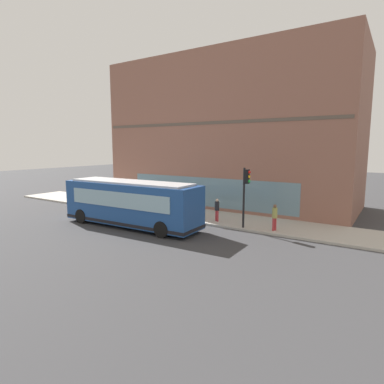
{
  "coord_description": "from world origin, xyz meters",
  "views": [
    {
      "loc": [
        -15.77,
        -13.33,
        5.35
      ],
      "look_at": [
        3.31,
        -0.91,
        2.1
      ],
      "focal_mm": 29.91,
      "sensor_mm": 36.0,
      "label": 1
    }
  ],
  "objects_px": {
    "pedestrian_walking_along_curb": "(275,216)",
    "pedestrian_near_hydrant": "(217,208)",
    "newspaper_vending_box": "(165,203)",
    "city_bus_nearside": "(131,204)",
    "pedestrian_by_light_pole": "(138,194)",
    "fire_hydrant": "(197,210)",
    "traffic_light_near_corner": "(246,186)"
  },
  "relations": [
    {
      "from": "pedestrian_walking_along_curb",
      "to": "pedestrian_near_hydrant",
      "type": "bearing_deg",
      "value": 86.43
    },
    {
      "from": "pedestrian_walking_along_curb",
      "to": "newspaper_vending_box",
      "type": "bearing_deg",
      "value": 78.57
    },
    {
      "from": "pedestrian_near_hydrant",
      "to": "newspaper_vending_box",
      "type": "xyz_separation_m",
      "value": [
        1.81,
        6.02,
        -0.46
      ]
    },
    {
      "from": "city_bus_nearside",
      "to": "pedestrian_by_light_pole",
      "type": "bearing_deg",
      "value": 39.48
    },
    {
      "from": "pedestrian_walking_along_curb",
      "to": "pedestrian_near_hydrant",
      "type": "relative_size",
      "value": 1.04
    },
    {
      "from": "pedestrian_walking_along_curb",
      "to": "pedestrian_near_hydrant",
      "type": "xyz_separation_m",
      "value": [
        0.26,
        4.21,
        -0.04
      ]
    },
    {
      "from": "city_bus_nearside",
      "to": "pedestrian_walking_along_curb",
      "type": "bearing_deg",
      "value": -67.3
    },
    {
      "from": "city_bus_nearside",
      "to": "fire_hydrant",
      "type": "height_order",
      "value": "city_bus_nearside"
    },
    {
      "from": "newspaper_vending_box",
      "to": "pedestrian_by_light_pole",
      "type": "bearing_deg",
      "value": 82.57
    },
    {
      "from": "city_bus_nearside",
      "to": "pedestrian_near_hydrant",
      "type": "relative_size",
      "value": 6.34
    },
    {
      "from": "newspaper_vending_box",
      "to": "traffic_light_near_corner",
      "type": "bearing_deg",
      "value": -105.99
    },
    {
      "from": "fire_hydrant",
      "to": "pedestrian_by_light_pole",
      "type": "xyz_separation_m",
      "value": [
        1.31,
        7.26,
        0.55
      ]
    },
    {
      "from": "pedestrian_by_light_pole",
      "to": "traffic_light_near_corner",
      "type": "bearing_deg",
      "value": -103.53
    },
    {
      "from": "pedestrian_walking_along_curb",
      "to": "newspaper_vending_box",
      "type": "relative_size",
      "value": 1.84
    },
    {
      "from": "fire_hydrant",
      "to": "pedestrian_walking_along_curb",
      "type": "height_order",
      "value": "pedestrian_walking_along_curb"
    },
    {
      "from": "traffic_light_near_corner",
      "to": "newspaper_vending_box",
      "type": "xyz_separation_m",
      "value": [
        2.41,
        8.41,
        -2.24
      ]
    },
    {
      "from": "pedestrian_walking_along_curb",
      "to": "newspaper_vending_box",
      "type": "height_order",
      "value": "pedestrian_walking_along_curb"
    },
    {
      "from": "pedestrian_near_hydrant",
      "to": "pedestrian_by_light_pole",
      "type": "bearing_deg",
      "value": 76.64
    },
    {
      "from": "pedestrian_by_light_pole",
      "to": "newspaper_vending_box",
      "type": "bearing_deg",
      "value": -97.43
    },
    {
      "from": "pedestrian_near_hydrant",
      "to": "fire_hydrant",
      "type": "bearing_deg",
      "value": 67.12
    },
    {
      "from": "pedestrian_by_light_pole",
      "to": "fire_hydrant",
      "type": "bearing_deg",
      "value": -100.21
    },
    {
      "from": "newspaper_vending_box",
      "to": "city_bus_nearside",
      "type": "bearing_deg",
      "value": -164.66
    },
    {
      "from": "traffic_light_near_corner",
      "to": "pedestrian_near_hydrant",
      "type": "height_order",
      "value": "traffic_light_near_corner"
    },
    {
      "from": "city_bus_nearside",
      "to": "pedestrian_by_light_pole",
      "type": "distance_m",
      "value": 7.98
    },
    {
      "from": "pedestrian_by_light_pole",
      "to": "pedestrian_near_hydrant",
      "type": "xyz_separation_m",
      "value": [
        -2.26,
        -9.52,
        -0.01
      ]
    },
    {
      "from": "pedestrian_by_light_pole",
      "to": "newspaper_vending_box",
      "type": "xyz_separation_m",
      "value": [
        -0.46,
        -3.51,
        -0.46
      ]
    },
    {
      "from": "fire_hydrant",
      "to": "pedestrian_walking_along_curb",
      "type": "relative_size",
      "value": 0.45
    },
    {
      "from": "fire_hydrant",
      "to": "newspaper_vending_box",
      "type": "xyz_separation_m",
      "value": [
        0.85,
        3.75,
        0.09
      ]
    },
    {
      "from": "city_bus_nearside",
      "to": "traffic_light_near_corner",
      "type": "distance_m",
      "value": 7.7
    },
    {
      "from": "city_bus_nearside",
      "to": "fire_hydrant",
      "type": "distance_m",
      "value": 5.42
    },
    {
      "from": "city_bus_nearside",
      "to": "pedestrian_near_hydrant",
      "type": "distance_m",
      "value": 5.93
    },
    {
      "from": "fire_hydrant",
      "to": "pedestrian_by_light_pole",
      "type": "relative_size",
      "value": 0.46
    }
  ]
}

